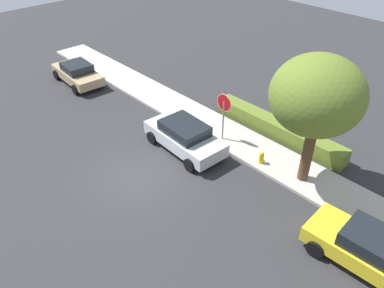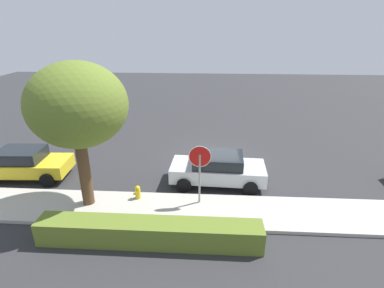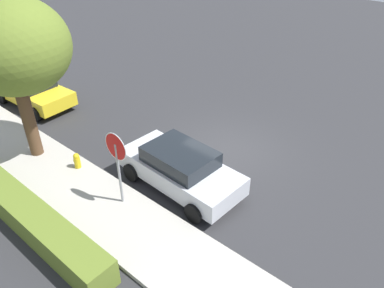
% 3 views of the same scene
% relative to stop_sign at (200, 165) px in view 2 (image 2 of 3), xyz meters
% --- Properties ---
extents(ground_plane, '(60.00, 60.00, 0.00)m').
position_rel_stop_sign_xyz_m(ground_plane, '(-0.68, -4.64, -1.82)').
color(ground_plane, '#2D2D30').
extents(sidewalk_curb, '(32.00, 2.28, 0.14)m').
position_rel_stop_sign_xyz_m(sidewalk_curb, '(-0.68, 0.53, -1.75)').
color(sidewalk_curb, '#B2ADA3').
rests_on(sidewalk_curb, ground_plane).
extents(stop_sign, '(0.88, 0.08, 2.61)m').
position_rel_stop_sign_xyz_m(stop_sign, '(0.00, 0.00, 0.00)').
color(stop_sign, gray).
rests_on(stop_sign, ground_plane).
extents(parked_car_silver, '(4.32, 2.17, 1.45)m').
position_rel_stop_sign_xyz_m(parked_car_silver, '(-0.76, -1.85, -1.07)').
color(parked_car_silver, silver).
rests_on(parked_car_silver, ground_plane).
extents(parked_car_yellow, '(4.17, 2.13, 1.44)m').
position_rel_stop_sign_xyz_m(parked_car_yellow, '(8.40, -1.89, -1.09)').
color(parked_car_yellow, yellow).
rests_on(parked_car_yellow, ground_plane).
extents(street_tree_near_corner, '(3.60, 3.60, 5.74)m').
position_rel_stop_sign_xyz_m(street_tree_near_corner, '(4.41, 0.19, 2.32)').
color(street_tree_near_corner, '#513823').
rests_on(street_tree_near_corner, ground_plane).
extents(fire_hydrant, '(0.30, 0.22, 0.72)m').
position_rel_stop_sign_xyz_m(fire_hydrant, '(2.56, -0.15, -1.46)').
color(fire_hydrant, gold).
rests_on(fire_hydrant, ground_plane).
extents(front_yard_hedge, '(7.51, 0.88, 0.84)m').
position_rel_stop_sign_xyz_m(front_yard_hedge, '(1.58, 2.38, -1.40)').
color(front_yard_hedge, olive).
rests_on(front_yard_hedge, ground_plane).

